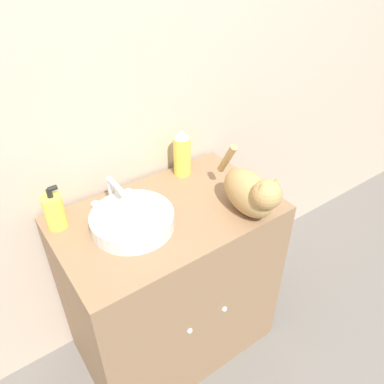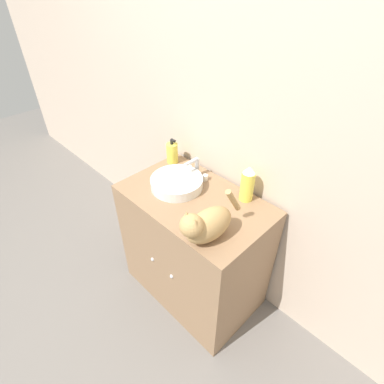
# 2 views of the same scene
# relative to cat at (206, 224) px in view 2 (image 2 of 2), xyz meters

# --- Properties ---
(ground_plane) EXTENTS (8.00, 8.00, 0.00)m
(ground_plane) POSITION_rel_cat_xyz_m (-0.25, -0.08, -0.90)
(ground_plane) COLOR slate
(wall_back) EXTENTS (6.00, 0.05, 2.50)m
(wall_back) POSITION_rel_cat_xyz_m (-0.25, 0.48, 0.35)
(wall_back) COLOR #C6B29E
(wall_back) RESTS_ON ground_plane
(vanity_cabinet) EXTENTS (0.84, 0.53, 0.81)m
(vanity_cabinet) POSITION_rel_cat_xyz_m (-0.25, 0.18, -0.50)
(vanity_cabinet) COLOR #8C6B4C
(vanity_cabinet) RESTS_ON ground_plane
(sink_basin) EXTENTS (0.30, 0.30, 0.06)m
(sink_basin) POSITION_rel_cat_xyz_m (-0.40, 0.18, -0.06)
(sink_basin) COLOR silver
(sink_basin) RESTS_ON vanity_cabinet
(faucet) EXTENTS (0.17, 0.11, 0.13)m
(faucet) POSITION_rel_cat_xyz_m (-0.40, 0.33, -0.04)
(faucet) COLOR silver
(faucet) RESTS_ON vanity_cabinet
(cat) EXTENTS (0.16, 0.36, 0.23)m
(cat) POSITION_rel_cat_xyz_m (0.00, 0.00, 0.00)
(cat) COLOR tan
(cat) RESTS_ON vanity_cabinet
(soap_bottle) EXTENTS (0.07, 0.07, 0.17)m
(soap_bottle) POSITION_rel_cat_xyz_m (-0.61, 0.34, -0.03)
(soap_bottle) COLOR #EADB4C
(soap_bottle) RESTS_ON vanity_cabinet
(spray_bottle) EXTENTS (0.07, 0.07, 0.21)m
(spray_bottle) POSITION_rel_cat_xyz_m (-0.05, 0.37, 0.01)
(spray_bottle) COLOR #EADB4C
(spray_bottle) RESTS_ON vanity_cabinet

